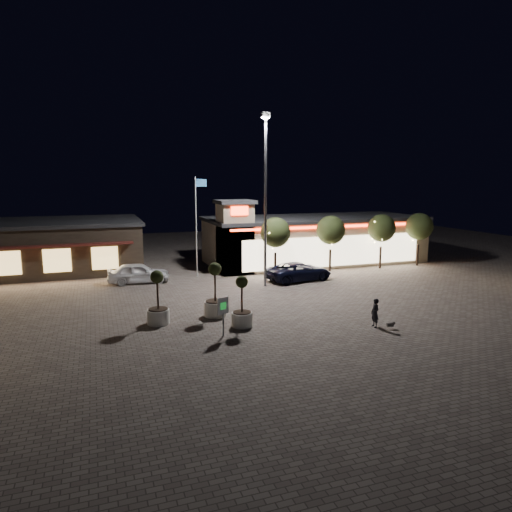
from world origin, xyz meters
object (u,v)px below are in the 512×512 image
object	(u,v)px
pedestrian	(375,313)
planter_mid	(242,311)
valet_sign	(223,309)
planter_left	(158,307)
white_sedan	(138,273)
pickup_truck	(299,271)

from	to	relation	value
pedestrian	planter_mid	size ratio (longest dim) A/B	0.56
planter_mid	valet_sign	size ratio (longest dim) A/B	1.39
planter_left	planter_mid	bearing A→B (deg)	-24.49
white_sedan	planter_left	bearing A→B (deg)	-176.14
pickup_truck	planter_mid	bearing A→B (deg)	132.17
valet_sign	pickup_truck	bearing A→B (deg)	49.06
pickup_truck	valet_sign	size ratio (longest dim) A/B	2.63
pickup_truck	white_sedan	distance (m)	12.30
planter_left	pickup_truck	bearing A→B (deg)	31.79
white_sedan	valet_sign	distance (m)	13.94
pickup_truck	pedestrian	distance (m)	11.74
valet_sign	planter_mid	bearing A→B (deg)	40.28
planter_mid	valet_sign	bearing A→B (deg)	-139.72
pedestrian	planter_mid	xyz separation A→B (m)	(-6.62, 2.50, 0.08)
planter_mid	pickup_truck	bearing A→B (deg)	50.35
planter_mid	valet_sign	xyz separation A→B (m)	(-1.35, -1.14, 0.54)
pickup_truck	pedestrian	world-z (taller)	pedestrian
white_sedan	planter_mid	distance (m)	13.18
pickup_truck	white_sedan	world-z (taller)	white_sedan
pedestrian	planter_left	xyz separation A→B (m)	(-10.78, 4.40, 0.14)
white_sedan	valet_sign	bearing A→B (deg)	-164.58
pedestrian	valet_sign	size ratio (longest dim) A/B	0.78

